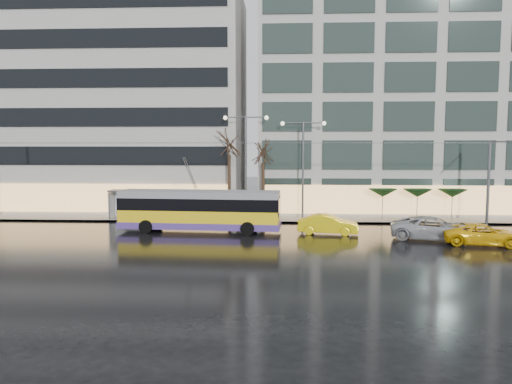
{
  "coord_description": "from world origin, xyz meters",
  "views": [
    {
      "loc": [
        5.14,
        -32.95,
        6.68
      ],
      "look_at": [
        3.19,
        5.0,
        3.05
      ],
      "focal_mm": 35.0,
      "sensor_mm": 36.0,
      "label": 1
    }
  ],
  "objects": [
    {
      "name": "kerb",
      "position": [
        2.0,
        9.05,
        0.07
      ],
      "size": [
        80.0,
        0.1,
        0.15
      ],
      "primitive_type": "cube",
      "color": "slate",
      "rests_on": "ground"
    },
    {
      "name": "parasol_b",
      "position": [
        17.0,
        11.0,
        2.45
      ],
      "size": [
        2.5,
        2.5,
        2.65
      ],
      "color": "#595B60",
      "rests_on": "sidewalk"
    },
    {
      "name": "parasol_c",
      "position": [
        20.0,
        11.0,
        2.45
      ],
      "size": [
        2.5,
        2.5,
        2.65
      ],
      "color": "#595B60",
      "rests_on": "sidewalk"
    },
    {
      "name": "building_left",
      "position": [
        -16.0,
        19.0,
        11.15
      ],
      "size": [
        34.0,
        14.0,
        22.0
      ],
      "primitive_type": "cube",
      "color": "#B2B1AB",
      "rests_on": "sidewalk"
    },
    {
      "name": "pedestrian_c",
      "position": [
        -9.09,
        11.56,
        1.26
      ],
      "size": [
        1.17,
        0.93,
        2.11
      ],
      "color": "black",
      "rests_on": "sidewalk"
    },
    {
      "name": "bus_shelter",
      "position": [
        -8.38,
        10.69,
        1.96
      ],
      "size": [
        4.2,
        1.6,
        2.51
      ],
      "color": "#595B60",
      "rests_on": "sidewalk"
    },
    {
      "name": "tree_b",
      "position": [
        3.5,
        11.2,
        6.4
      ],
      "size": [
        3.2,
        3.2,
        7.7
      ],
      "color": "black",
      "rests_on": "sidewalk"
    },
    {
      "name": "ground",
      "position": [
        0.0,
        0.0,
        0.0
      ],
      "size": [
        140.0,
        140.0,
        0.0
      ],
      "primitive_type": "plane",
      "color": "black",
      "rests_on": "ground"
    },
    {
      "name": "taxi_b",
      "position": [
        8.62,
        4.11,
        0.74
      ],
      "size": [
        4.67,
        2.2,
        1.48
      ],
      "primitive_type": "imported",
      "rotation": [
        0.0,
        0.0,
        1.43
      ],
      "color": "yellow",
      "rests_on": "ground"
    },
    {
      "name": "street_lamp_near",
      "position": [
        2.0,
        10.8,
        5.99
      ],
      "size": [
        3.96,
        0.36,
        9.03
      ],
      "color": "#595B60",
      "rests_on": "sidewalk"
    },
    {
      "name": "catenary",
      "position": [
        1.0,
        7.94,
        4.25
      ],
      "size": [
        42.24,
        5.12,
        7.0
      ],
      "color": "#595B60",
      "rests_on": "ground"
    },
    {
      "name": "parasol_a",
      "position": [
        14.0,
        11.0,
        2.45
      ],
      "size": [
        2.5,
        2.5,
        2.65
      ],
      "color": "#595B60",
      "rests_on": "sidewalk"
    },
    {
      "name": "sedan_silver",
      "position": [
        15.81,
        2.17,
        0.81
      ],
      "size": [
        6.36,
        4.21,
        1.62
      ],
      "primitive_type": "imported",
      "rotation": [
        0.0,
        0.0,
        1.29
      ],
      "color": "#AEAEB3",
      "rests_on": "ground"
    },
    {
      "name": "sidewalk",
      "position": [
        2.0,
        14.0,
        0.07
      ],
      "size": [
        80.0,
        10.0,
        0.15
      ],
      "primitive_type": "cube",
      "color": "gray",
      "rests_on": "ground"
    },
    {
      "name": "trolleybus",
      "position": [
        -1.12,
        4.68,
        1.54
      ],
      "size": [
        12.44,
        5.15,
        5.7
      ],
      "color": "yellow",
      "rests_on": "ground"
    },
    {
      "name": "pedestrian_a",
      "position": [
        -6.45,
        9.69,
        1.57
      ],
      "size": [
        1.23,
        1.24,
        2.19
      ],
      "color": "black",
      "rests_on": "sidewalk"
    },
    {
      "name": "building_right",
      "position": [
        19.0,
        19.0,
        12.65
      ],
      "size": [
        32.0,
        14.0,
        25.0
      ],
      "primitive_type": "cube",
      "color": "#B2B1AB",
      "rests_on": "sidewalk"
    },
    {
      "name": "street_lamp_far",
      "position": [
        7.0,
        10.8,
        5.71
      ],
      "size": [
        3.96,
        0.36,
        8.53
      ],
      "color": "#595B60",
      "rests_on": "sidewalk"
    },
    {
      "name": "taxi_c",
      "position": [
        18.57,
        0.56,
        0.71
      ],
      "size": [
        5.44,
        3.26,
        1.41
      ],
      "primitive_type": "imported",
      "rotation": [
        0.0,
        0.0,
        1.38
      ],
      "color": "yellow",
      "rests_on": "ground"
    },
    {
      "name": "pedestrian_b",
      "position": [
        -6.38,
        10.16,
        1.06
      ],
      "size": [
        0.94,
        0.76,
        1.82
      ],
      "color": "black",
      "rests_on": "sidewalk"
    },
    {
      "name": "tree_a",
      "position": [
        0.5,
        11.0,
        7.09
      ],
      "size": [
        3.2,
        3.2,
        8.4
      ],
      "color": "black",
      "rests_on": "sidewalk"
    }
  ]
}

